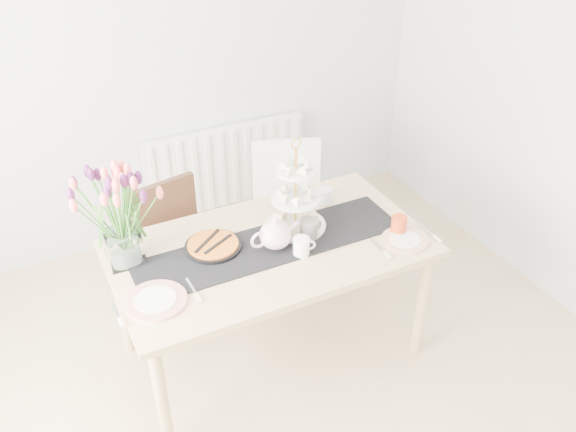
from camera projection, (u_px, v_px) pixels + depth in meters
name	position (u px, v px, depth m)	size (l,w,h in m)	color
room_shell	(313.00, 252.00, 2.15)	(4.50, 4.50, 4.50)	tan
radiator	(227.00, 166.00, 4.44)	(1.20, 0.08, 0.60)	white
dining_table	(270.00, 257.00, 3.15)	(1.60, 0.90, 0.75)	tan
chair_brown	(176.00, 242.00, 3.59)	(0.49, 0.49, 0.84)	#321F12
chair_white	(288.00, 200.00, 3.92)	(0.56, 0.56, 0.89)	white
table_runner	(270.00, 245.00, 3.11)	(1.40, 0.35, 0.01)	black
tulip_vase	(116.00, 203.00, 2.82)	(0.62, 0.62, 0.52)	silver
cake_stand	(296.00, 206.00, 3.17)	(0.32, 0.32, 0.47)	gold
teapot	(276.00, 235.00, 3.05)	(0.26, 0.21, 0.17)	white
cream_jug	(324.00, 196.00, 3.43)	(0.09, 0.09, 0.09)	silver
tart_tin	(213.00, 246.00, 3.08)	(0.29, 0.29, 0.04)	black
mug_grey	(309.00, 229.00, 3.14)	(0.09, 0.09, 0.11)	slate
mug_white	(301.00, 247.00, 3.02)	(0.08, 0.08, 0.10)	white
mug_orange	(399.00, 225.00, 3.18)	(0.08, 0.08, 0.10)	red
plate_left	(156.00, 301.00, 2.75)	(0.28, 0.28, 0.01)	silver
plate_right	(405.00, 240.00, 3.14)	(0.24, 0.24, 0.01)	silver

